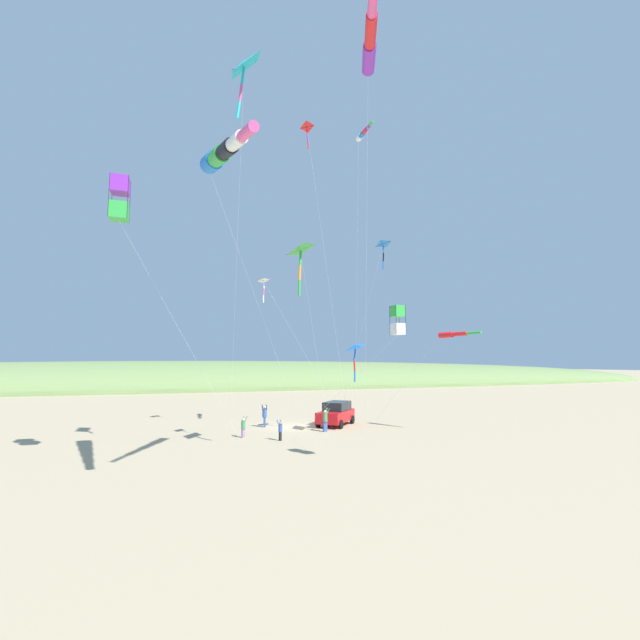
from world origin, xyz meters
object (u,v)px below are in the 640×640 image
at_px(cooler_box, 334,418).
at_px(kite_delta_green_low_center, 307,129).
at_px(person_adult_flyer, 265,415).
at_px(kite_windsock_striped_overhead, 221,154).
at_px(person_bystander_far, 280,429).
at_px(kite_delta_long_streamer_right, 355,348).
at_px(kite_windsock_rainbow_low_near, 453,334).
at_px(kite_delta_teal_far_right, 264,282).
at_px(kite_windsock_orange_high_right, 363,134).
at_px(person_child_grey_jacket, 325,419).
at_px(kite_box_yellow_midlevel, 120,199).
at_px(kite_delta_white_trailing, 300,250).
at_px(kite_box_red_high_left, 397,320).
at_px(kite_delta_blue_topmost, 243,66).
at_px(person_child_green_jacket, 243,426).
at_px(kite_windsock_checkered_midright, 371,34).
at_px(kite_delta_long_streamer_left, 383,245).
at_px(parked_car, 336,413).

xyz_separation_m(cooler_box, kite_delta_green_low_center, (-8.61, 5.18, 20.87)).
bearing_deg(person_adult_flyer, kite_windsock_striped_overhead, 161.56).
xyz_separation_m(person_bystander_far, kite_delta_green_low_center, (-0.64, -1.55, 20.37)).
bearing_deg(kite_delta_long_streamer_right, kite_windsock_rainbow_low_near, -99.44).
distance_m(kite_delta_teal_far_right, kite_windsock_striped_overhead, 9.72).
xyz_separation_m(person_adult_flyer, kite_delta_long_streamer_right, (-5.86, -5.14, 5.07)).
bearing_deg(kite_windsock_orange_high_right, kite_delta_long_streamer_right, 6.88).
distance_m(person_child_grey_jacket, kite_delta_green_low_center, 20.51).
xyz_separation_m(person_bystander_far, kite_box_yellow_midlevel, (-5.22, 9.35, 12.17)).
height_order(person_bystander_far, kite_delta_teal_far_right, kite_delta_teal_far_right).
bearing_deg(kite_box_yellow_midlevel, kite_windsock_striped_overhead, -135.38).
xyz_separation_m(kite_delta_teal_far_right, kite_delta_white_trailing, (-3.61, -1.28, 1.20)).
xyz_separation_m(person_bystander_far, kite_box_red_high_left, (-9.04, -3.55, 6.31)).
bearing_deg(kite_windsock_striped_overhead, kite_box_yellow_midlevel, 44.62).
bearing_deg(kite_delta_blue_topmost, kite_delta_green_low_center, -41.74).
distance_m(person_child_green_jacket, kite_delta_long_streamer_right, 9.27).
distance_m(kite_delta_long_streamer_right, kite_box_red_high_left, 9.32).
distance_m(person_bystander_far, kite_delta_green_low_center, 20.44).
height_order(kite_delta_white_trailing, kite_windsock_checkered_midright, kite_windsock_checkered_midright).
relative_size(cooler_box, kite_box_red_high_left, 0.06).
bearing_deg(kite_delta_green_low_center, person_child_grey_jacket, -38.60).
bearing_deg(cooler_box, kite_delta_white_trailing, 151.87).
bearing_deg(kite_box_red_high_left, person_bystander_far, 21.44).
bearing_deg(kite_delta_blue_topmost, kite_windsock_striped_overhead, 157.90).
relative_size(person_adult_flyer, kite_delta_long_streamer_right, 0.28).
xyz_separation_m(kite_delta_teal_far_right, kite_windsock_orange_high_right, (0.01, -6.95, 11.04)).
xyz_separation_m(kite_delta_long_streamer_left, kite_windsock_rainbow_low_near, (1.43, -6.42, -5.73)).
height_order(cooler_box, person_bystander_far, person_bystander_far).
height_order(kite_delta_white_trailing, kite_box_yellow_midlevel, kite_box_yellow_midlevel).
bearing_deg(kite_delta_blue_topmost, person_child_grey_jacket, -40.73).
bearing_deg(kite_windsock_orange_high_right, kite_windsock_rainbow_low_near, -88.63).
height_order(kite_delta_blue_topmost, kite_windsock_rainbow_low_near, kite_delta_blue_topmost).
height_order(kite_windsock_checkered_midright, kite_box_red_high_left, kite_windsock_checkered_midright).
height_order(kite_delta_blue_topmost, kite_box_red_high_left, kite_delta_blue_topmost).
bearing_deg(kite_delta_white_trailing, kite_box_yellow_midlevel, 91.63).
height_order(person_child_grey_jacket, person_bystander_far, person_child_grey_jacket).
xyz_separation_m(person_child_grey_jacket, kite_windsock_checkered_midright, (-15.26, 3.54, 17.08)).
bearing_deg(person_bystander_far, kite_windsock_rainbow_low_near, -95.26).
height_order(kite_delta_long_streamer_right, kite_windsock_checkered_midright, kite_windsock_checkered_midright).
height_order(person_child_grey_jacket, kite_delta_long_streamer_right, kite_delta_long_streamer_right).
bearing_deg(kite_box_yellow_midlevel, kite_delta_green_low_center, -67.22).
distance_m(parked_car, person_adult_flyer, 5.70).
relative_size(kite_delta_teal_far_right, kite_box_yellow_midlevel, 0.74).
bearing_deg(person_child_grey_jacket, person_bystander_far, 120.73).
bearing_deg(person_adult_flyer, person_child_grey_jacket, -133.77).
relative_size(kite_delta_green_low_center, kite_windsock_orange_high_right, 0.99).
xyz_separation_m(person_child_green_jacket, kite_windsock_orange_high_right, (-3.20, -7.57, 20.31)).
bearing_deg(kite_box_yellow_midlevel, kite_delta_teal_far_right, -63.84).
relative_size(kite_windsock_checkered_midright, kite_windsock_orange_high_right, 0.89).
bearing_deg(kite_windsock_rainbow_low_near, person_adult_flyer, 60.40).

